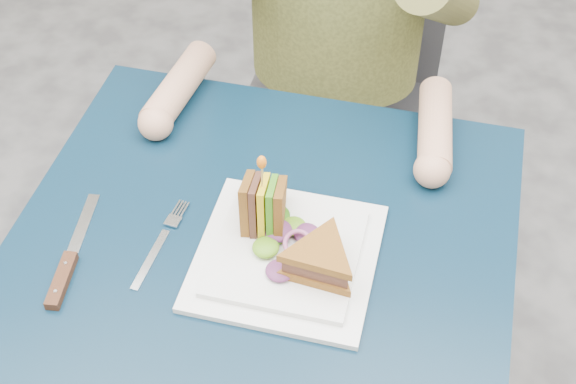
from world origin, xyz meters
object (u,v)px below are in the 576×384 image
(table, at_px, (257,287))
(fork, at_px, (159,245))
(knife, at_px, (66,270))
(sandwich_flat, at_px, (320,260))
(sandwich_upright, at_px, (263,207))
(chair, at_px, (341,71))
(plate, at_px, (286,255))

(table, relative_size, fork, 4.18)
(fork, xyz_separation_m, knife, (-0.11, -0.08, 0.00))
(sandwich_flat, bearing_deg, sandwich_upright, 145.38)
(fork, bearing_deg, knife, -145.78)
(table, distance_m, chair, 0.71)
(plate, xyz_separation_m, fork, (-0.19, -0.02, -0.01))
(table, xyz_separation_m, sandwich_flat, (0.10, -0.02, 0.12))
(chair, xyz_separation_m, sandwich_flat, (0.10, -0.72, 0.23))
(table, relative_size, sandwich_flat, 5.54)
(sandwich_upright, height_order, fork, sandwich_upright)
(plate, height_order, sandwich_upright, sandwich_upright)
(chair, relative_size, knife, 4.20)
(plate, distance_m, sandwich_flat, 0.07)
(sandwich_flat, distance_m, sandwich_upright, 0.12)
(sandwich_flat, relative_size, sandwich_upright, 0.94)
(plate, xyz_separation_m, sandwich_upright, (-0.05, 0.04, 0.05))
(sandwich_upright, bearing_deg, chair, 89.98)
(table, distance_m, fork, 0.17)
(sandwich_upright, distance_m, knife, 0.30)
(sandwich_flat, relative_size, knife, 0.61)
(table, xyz_separation_m, plate, (0.05, 0.00, 0.09))
(table, relative_size, sandwich_upright, 5.21)
(fork, distance_m, knife, 0.14)
(fork, bearing_deg, plate, 6.56)
(plate, bearing_deg, sandwich_upright, 135.88)
(table, bearing_deg, sandwich_flat, -12.62)
(plate, relative_size, sandwich_upright, 1.81)
(chair, height_order, plate, chair)
(chair, bearing_deg, sandwich_upright, -90.02)
(chair, distance_m, fork, 0.76)
(sandwich_flat, height_order, knife, sandwich_flat)
(sandwich_flat, bearing_deg, knife, -168.34)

